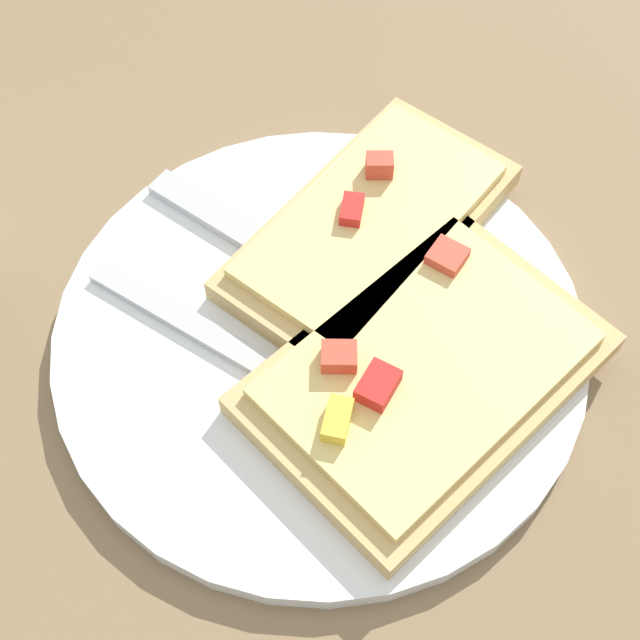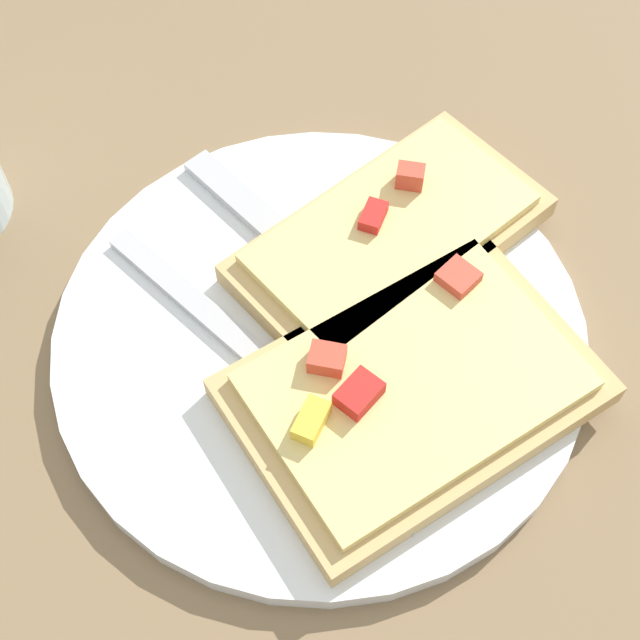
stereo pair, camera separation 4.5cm
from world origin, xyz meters
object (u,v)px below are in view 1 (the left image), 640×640
(fork, at_px, (291,389))
(knife, at_px, (270,250))
(plate, at_px, (320,336))
(pizza_slice_corner, at_px, (370,227))
(pizza_slice_main, at_px, (425,371))

(fork, relative_size, knife, 1.19)
(plate, distance_m, pizza_slice_corner, 0.07)
(pizza_slice_main, relative_size, pizza_slice_corner, 1.08)
(plate, bearing_deg, pizza_slice_corner, 63.90)
(fork, xyz_separation_m, pizza_slice_corner, (0.04, 0.09, 0.01))
(fork, relative_size, pizza_slice_main, 0.97)
(plate, height_order, pizza_slice_main, pizza_slice_main)
(knife, height_order, pizza_slice_main, pizza_slice_main)
(knife, bearing_deg, pizza_slice_main, -9.00)
(pizza_slice_main, bearing_deg, knife, -88.81)
(plate, distance_m, knife, 0.06)
(fork, distance_m, pizza_slice_corner, 0.10)
(plate, bearing_deg, pizza_slice_main, -31.37)
(fork, bearing_deg, knife, 131.12)
(knife, bearing_deg, pizza_slice_corner, 46.42)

